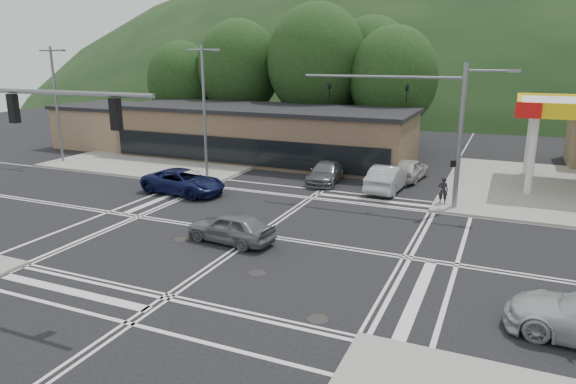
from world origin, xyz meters
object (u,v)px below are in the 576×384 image
at_px(car_grey_center, 231,227).
at_px(car_queue_b, 409,169).
at_px(car_blue_west, 184,182).
at_px(car_northbound, 326,172).
at_px(pedestrian, 443,190).
at_px(car_queue_a, 388,178).

xyz_separation_m(car_grey_center, car_queue_b, (5.25, 15.55, 0.04)).
xyz_separation_m(car_blue_west, car_northbound, (7.16, 6.26, -0.06)).
xyz_separation_m(car_blue_west, car_grey_center, (6.98, -6.35, -0.04)).
bearing_deg(pedestrian, car_northbound, -22.67).
relative_size(car_blue_west, car_queue_a, 1.08).
bearing_deg(car_queue_a, car_blue_west, 30.01).
distance_m(car_queue_a, car_northbound, 4.40).
height_order(car_queue_b, pedestrian, pedestrian).
xyz_separation_m(car_blue_west, pedestrian, (15.16, 3.63, 0.17)).
xyz_separation_m(car_queue_a, car_queue_b, (0.69, 3.39, -0.07)).
bearing_deg(car_grey_center, pedestrian, 146.26).
bearing_deg(car_queue_b, car_northbound, 36.99).
height_order(car_grey_center, car_northbound, car_grey_center).
xyz_separation_m(car_grey_center, car_queue_a, (4.55, 12.16, 0.11)).
xyz_separation_m(car_grey_center, pedestrian, (8.18, 9.98, 0.20)).
height_order(car_northbound, pedestrian, pedestrian).
relative_size(car_grey_center, pedestrian, 2.74).
bearing_deg(car_blue_west, car_queue_a, -58.01).
bearing_deg(car_northbound, car_grey_center, -96.58).
distance_m(car_blue_west, car_grey_center, 9.43).
bearing_deg(pedestrian, car_queue_a, -35.45).
bearing_deg(car_northbound, car_blue_west, -144.60).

